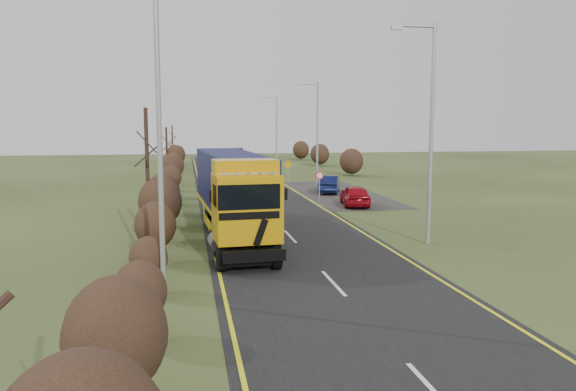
# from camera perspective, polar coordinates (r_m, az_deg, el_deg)

# --- Properties ---
(ground) EXTENTS (160.00, 160.00, 0.00)m
(ground) POSITION_cam_1_polar(r_m,az_deg,el_deg) (22.90, 2.04, -6.19)
(ground) COLOR #2F3F1B
(ground) RESTS_ON ground
(road) EXTENTS (8.00, 120.00, 0.02)m
(road) POSITION_cam_1_polar(r_m,az_deg,el_deg) (32.55, -1.72, -2.13)
(road) COLOR black
(road) RESTS_ON ground
(layby) EXTENTS (6.00, 18.00, 0.02)m
(layby) POSITION_cam_1_polar(r_m,az_deg,el_deg) (43.57, 4.79, 0.25)
(layby) COLOR #2C2A27
(layby) RESTS_ON ground
(lane_markings) EXTENTS (7.52, 116.00, 0.01)m
(lane_markings) POSITION_cam_1_polar(r_m,az_deg,el_deg) (32.24, -1.64, -2.18)
(lane_markings) COLOR yellow
(lane_markings) RESTS_ON road
(hedgerow) EXTENTS (2.24, 102.04, 6.05)m
(hedgerow) POSITION_cam_1_polar(r_m,az_deg,el_deg) (29.91, -12.55, -0.02)
(hedgerow) COLOR black
(hedgerow) RESTS_ON ground
(lorry) EXTENTS (3.16, 14.52, 4.01)m
(lorry) POSITION_cam_1_polar(r_m,az_deg,el_deg) (26.76, -5.58, 0.69)
(lorry) COLOR black
(lorry) RESTS_ON ground
(car_red_hatchback) EXTENTS (2.26, 4.29, 1.39)m
(car_red_hatchback) POSITION_cam_1_polar(r_m,az_deg,el_deg) (36.81, 6.83, -0.00)
(car_red_hatchback) COLOR #9A0713
(car_red_hatchback) RESTS_ON ground
(car_blue_sedan) EXTENTS (2.63, 4.32, 1.35)m
(car_blue_sedan) POSITION_cam_1_polar(r_m,az_deg,el_deg) (43.63, 4.20, 1.14)
(car_blue_sedan) COLOR #091036
(car_blue_sedan) RESTS_ON ground
(streetlight_near) EXTENTS (2.04, 0.19, 9.61)m
(streetlight_near) POSITION_cam_1_polar(r_m,az_deg,el_deg) (25.38, 14.12, 7.02)
(streetlight_near) COLOR #9FA1A5
(streetlight_near) RESTS_ON ground
(streetlight_mid) EXTENTS (1.85, 0.18, 8.67)m
(streetlight_mid) POSITION_cam_1_polar(r_m,az_deg,el_deg) (46.06, 2.87, 6.57)
(streetlight_mid) COLOR #9FA1A5
(streetlight_mid) RESTS_ON ground
(streetlight_far) EXTENTS (1.83, 0.18, 8.57)m
(streetlight_far) POSITION_cam_1_polar(r_m,az_deg,el_deg) (66.65, -1.25, 6.75)
(streetlight_far) COLOR #9FA1A5
(streetlight_far) RESTS_ON ground
(left_pole) EXTENTS (0.16, 0.16, 10.36)m
(left_pole) POSITION_cam_1_polar(r_m,az_deg,el_deg) (16.88, -12.95, 6.58)
(left_pole) COLOR #9FA1A5
(left_pole) RESTS_ON ground
(speed_sign) EXTENTS (0.58, 0.10, 2.11)m
(speed_sign) POSITION_cam_1_polar(r_m,az_deg,el_deg) (38.59, 3.22, 1.51)
(speed_sign) COLOR #9FA1A5
(speed_sign) RESTS_ON ground
(warning_board) EXTENTS (0.79, 0.11, 2.07)m
(warning_board) POSITION_cam_1_polar(r_m,az_deg,el_deg) (50.62, 0.01, 2.70)
(warning_board) COLOR #9FA1A5
(warning_board) RESTS_ON ground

